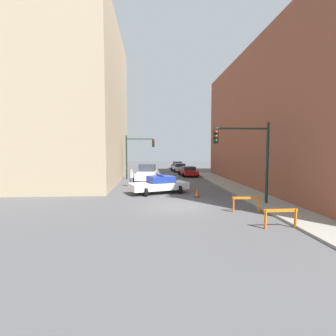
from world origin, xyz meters
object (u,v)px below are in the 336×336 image
object	(u,v)px
traffic_light_near	(250,150)
parked_car_far	(177,165)
traffic_light_far	(136,151)
traffic_cone	(197,193)
barrier_mid	(246,202)
white_truck	(147,173)
pedestrian_crossing	(131,178)
parked_car_near	(188,171)
parked_car_mid	(179,168)
barrier_front	(281,215)
police_car	(159,184)

from	to	relation	value
traffic_light_near	parked_car_far	bearing A→B (deg)	92.35
traffic_light_far	traffic_cone	size ratio (longest dim) A/B	7.93
barrier_mid	traffic_cone	size ratio (longest dim) A/B	2.44
traffic_light_near	barrier_mid	world-z (taller)	traffic_light_near
white_truck	pedestrian_crossing	bearing A→B (deg)	-106.38
parked_car_near	parked_car_mid	distance (m)	6.80
parked_car_far	pedestrian_crossing	bearing A→B (deg)	-102.92
barrier_mid	barrier_front	bearing A→B (deg)	-81.84
parked_car_far	traffic_cone	distance (m)	28.55
police_car	parked_car_mid	world-z (taller)	police_car
pedestrian_crossing	traffic_cone	world-z (taller)	pedestrian_crossing
white_truck	barrier_mid	xyz separation A→B (m)	(5.81, -14.52, -0.29)
traffic_light_far	barrier_mid	size ratio (longest dim) A/B	3.25
parked_car_far	traffic_cone	world-z (taller)	parked_car_far
traffic_light_far	parked_car_far	distance (m)	17.96
traffic_light_far	barrier_mid	world-z (taller)	traffic_light_far
pedestrian_crossing	traffic_cone	distance (m)	7.87
traffic_light_far	parked_car_near	distance (m)	7.78
police_car	pedestrian_crossing	world-z (taller)	pedestrian_crossing
barrier_front	traffic_cone	xyz separation A→B (m)	(-2.38, 8.01, -0.30)
parked_car_mid	barrier_front	distance (m)	29.67
parked_car_mid	traffic_cone	size ratio (longest dim) A/B	6.76
traffic_light_near	traffic_light_far	distance (m)	17.10
pedestrian_crossing	parked_car_near	bearing A→B (deg)	164.42
police_car	parked_car_far	distance (m)	26.99
barrier_front	barrier_mid	bearing A→B (deg)	98.16
parked_car_far	barrier_mid	xyz separation A→B (m)	(0.39, -33.42, -0.06)
parked_car_mid	parked_car_far	distance (m)	6.89
police_car	traffic_light_far	bearing A→B (deg)	-7.36
parked_car_far	traffic_cone	xyz separation A→B (m)	(-1.55, -28.50, -0.36)
traffic_light_near	white_truck	world-z (taller)	traffic_light_near
barrier_mid	white_truck	bearing A→B (deg)	111.82
traffic_light_near	pedestrian_crossing	xyz separation A→B (m)	(-8.15, 8.80, -2.67)
traffic_light_near	traffic_cone	size ratio (longest dim) A/B	7.93
parked_car_near	traffic_light_near	bearing A→B (deg)	-90.38
traffic_light_near	barrier_mid	size ratio (longest dim) A/B	3.25
traffic_light_near	parked_car_near	size ratio (longest dim) A/B	1.17
parked_car_mid	barrier_front	xyz separation A→B (m)	(1.24, -29.64, -0.06)
traffic_light_near	police_car	world-z (taller)	traffic_light_near
pedestrian_crossing	traffic_cone	bearing A→B (deg)	64.12
traffic_light_far	barrier_front	distance (m)	21.66
police_car	barrier_front	distance (m)	11.13
parked_car_near	pedestrian_crossing	size ratio (longest dim) A/B	2.67
white_truck	barrier_mid	bearing A→B (deg)	-63.84
police_car	pedestrian_crossing	distance (m)	4.68
parked_car_far	barrier_mid	distance (m)	33.43
traffic_light_far	traffic_cone	world-z (taller)	traffic_light_far
police_car	traffic_cone	size ratio (longest dim) A/B	7.70
parked_car_mid	white_truck	bearing A→B (deg)	-117.25
parked_car_near	parked_car_far	distance (m)	13.66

